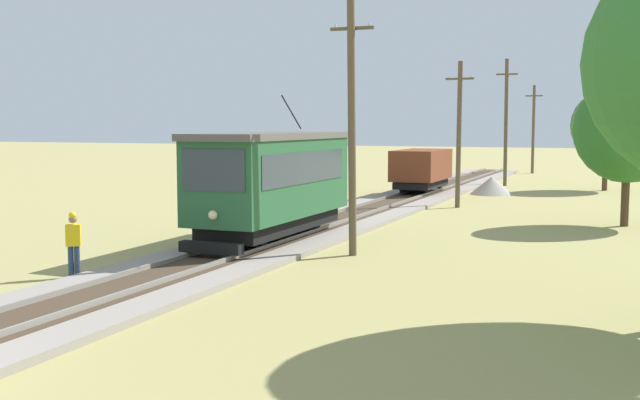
{
  "coord_description": "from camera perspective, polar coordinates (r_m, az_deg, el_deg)",
  "views": [
    {
      "loc": [
        11.58,
        -7.98,
        4.13
      ],
      "look_at": [
        0.51,
        19.22,
        1.27
      ],
      "focal_mm": 44.25,
      "sensor_mm": 36.0,
      "label": 1
    }
  ],
  "objects": [
    {
      "name": "freight_car",
      "position": [
        45.44,
        7.35,
        2.27
      ],
      "size": [
        2.4,
        5.2,
        2.31
      ],
      "color": "brown",
      "rests_on": "rail_right"
    },
    {
      "name": "utility_pole_distant",
      "position": [
        67.62,
        15.17,
        5.03
      ],
      "size": [
        1.4,
        0.29,
        7.26
      ],
      "color": "brown",
      "rests_on": "ground"
    },
    {
      "name": "red_tram",
      "position": [
        26.84,
        -3.47,
        1.41
      ],
      "size": [
        2.6,
        8.54,
        4.79
      ],
      "color": "#235633",
      "rests_on": "rail_right"
    },
    {
      "name": "utility_pole_mid",
      "position": [
        39.27,
        10.02,
        4.81
      ],
      "size": [
        1.4,
        0.42,
        7.16
      ],
      "color": "brown",
      "rests_on": "ground"
    },
    {
      "name": "tree_left_near",
      "position": [
        51.55,
        20.02,
        5.09
      ],
      "size": [
        4.3,
        4.3,
        6.17
      ],
      "color": "#4C3823",
      "rests_on": "ground"
    },
    {
      "name": "track_worker",
      "position": [
        22.15,
        -17.4,
        -2.86
      ],
      "size": [
        0.45,
        0.41,
        1.78
      ],
      "rotation": [
        0.0,
        0.0,
        2.15
      ],
      "color": "navy",
      "rests_on": "ground"
    },
    {
      "name": "tree_right_near",
      "position": [
        33.84,
        21.36,
        4.72
      ],
      "size": [
        4.24,
        4.24,
        5.99
      ],
      "color": "#4C3823",
      "rests_on": "ground"
    },
    {
      "name": "utility_pole_near_tram",
      "position": [
        24.36,
        2.32,
        5.44
      ],
      "size": [
        1.4,
        0.53,
        7.97
      ],
      "color": "brown",
      "rests_on": "ground"
    },
    {
      "name": "gravel_pile",
      "position": [
        46.99,
        12.29,
        1.03
      ],
      "size": [
        2.54,
        2.54,
        1.04
      ],
      "primitive_type": "cone",
      "color": "#9E998E",
      "rests_on": "ground"
    },
    {
      "name": "utility_pole_far",
      "position": [
        53.43,
        13.3,
        5.56
      ],
      "size": [
        1.4,
        0.52,
        8.33
      ],
      "color": "brown",
      "rests_on": "ground"
    }
  ]
}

